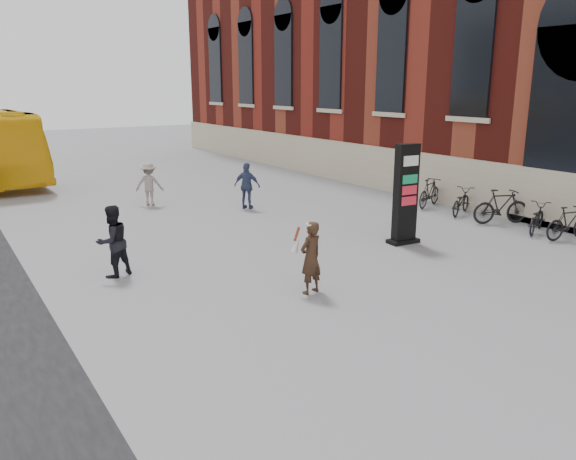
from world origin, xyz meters
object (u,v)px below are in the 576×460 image
bike_5 (501,206)px  pedestrian_a (113,241)px  bike_3 (569,223)px  bike_4 (537,218)px  pedestrian_b (149,184)px  bike_6 (461,201)px  woman (310,257)px  info_pylon (405,194)px  pedestrian_c (247,186)px  bike_7 (430,193)px

bike_5 → pedestrian_a: bearing=105.8°
bike_3 → bike_4: bearing=11.9°
pedestrian_b → bike_4: (8.45, -10.15, -0.35)m
pedestrian_a → bike_6: bearing=160.6°
bike_4 → bike_6: size_ratio=0.98×
woman → bike_4: (8.68, 0.49, -0.37)m
info_pylon → pedestrian_c: info_pylon is taller
info_pylon → pedestrian_c: 6.55m
pedestrian_b → pedestrian_c: pedestrian_c is taller
woman → bike_7: bearing=-163.0°
info_pylon → pedestrian_c: bearing=107.7°
pedestrian_c → pedestrian_a: bearing=89.0°
bike_3 → bike_4: size_ratio=0.99×
bike_4 → bike_5: size_ratio=0.89×
bike_3 → bike_7: (0.00, 5.35, 0.03)m
info_pylon → bike_7: (4.22, 3.03, -0.87)m
info_pylon → woman: (-4.45, -1.78, -0.58)m
info_pylon → pedestrian_c: size_ratio=1.68×
woman → bike_7: (8.68, 4.81, -0.28)m
bike_4 → bike_7: (0.00, 4.32, 0.09)m
pedestrian_a → bike_7: 11.97m
bike_5 → bike_4: bearing=-156.5°
info_pylon → pedestrian_b: 9.84m
pedestrian_a → pedestrian_c: pedestrian_a is taller
pedestrian_c → pedestrian_b: bearing=8.6°
pedestrian_a → bike_6: 11.89m
pedestrian_b → bike_7: (8.45, -5.83, -0.27)m
bike_7 → pedestrian_b: bearing=34.9°
bike_3 → woman: bearing=98.3°
bike_3 → bike_7: bearing=11.9°
pedestrian_a → bike_5: pedestrian_a is taller
bike_5 → bike_3: bearing=-156.5°
bike_5 → bike_6: 1.61m
bike_4 → bike_5: (0.00, 1.27, 0.12)m
woman → bike_4: bearing=171.2°
woman → info_pylon: bearing=-170.2°
pedestrian_c → bike_6: bearing=-168.5°
pedestrian_c → bike_3: pedestrian_c is taller
info_pylon → woman: 4.83m
pedestrian_b → bike_4: size_ratio=0.95×
bike_6 → bike_4: bearing=155.9°
pedestrian_a → pedestrian_b: (3.43, 7.28, -0.05)m
woman → bike_4: 8.70m
pedestrian_a → bike_3: bearing=142.4°
woman → pedestrian_c: (2.95, 8.13, 0.02)m
pedestrian_c → bike_5: (5.73, -6.38, -0.27)m
pedestrian_a → bike_6: size_ratio=0.99×
woman → pedestrian_b: size_ratio=1.00×
pedestrian_c → bike_4: pedestrian_c is taller
bike_4 → bike_7: size_ratio=0.96×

